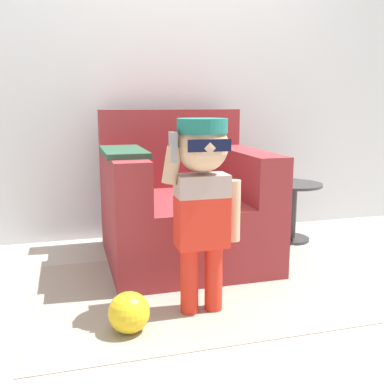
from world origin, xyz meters
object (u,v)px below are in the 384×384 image
at_px(side_table, 291,206).
at_px(toy_ball, 129,312).
at_px(armchair, 182,206).
at_px(person_child, 202,186).

xyz_separation_m(side_table, toy_ball, (-1.29, -1.01, -0.16)).
distance_m(armchair, toy_ball, 1.01).
distance_m(person_child, toy_ball, 0.63).
bearing_deg(armchair, side_table, 9.84).
xyz_separation_m(armchair, person_child, (-0.10, -0.76, 0.27)).
xyz_separation_m(armchair, side_table, (0.83, 0.14, -0.08)).
height_order(side_table, toy_ball, side_table).
bearing_deg(toy_ball, person_child, 16.43).
relative_size(armchair, person_child, 1.07).
height_order(armchair, toy_ball, armchair).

